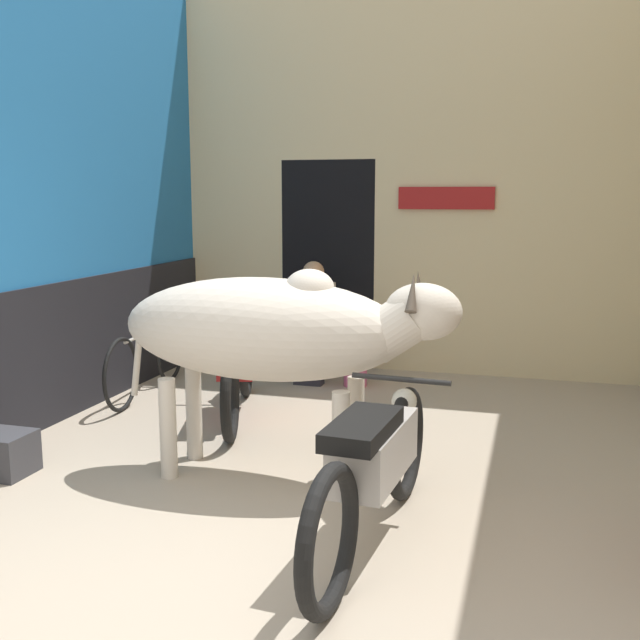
{
  "coord_description": "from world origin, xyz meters",
  "views": [
    {
      "loc": [
        1.34,
        -2.97,
        1.82
      ],
      "look_at": [
        -0.13,
        2.08,
        0.94
      ],
      "focal_mm": 42.0,
      "sensor_mm": 36.0,
      "label": 1
    }
  ],
  "objects_px": {
    "motorcycle_far": "(239,363)",
    "bicycle": "(148,360)",
    "cow": "(273,331)",
    "motorcycle_near": "(374,464)",
    "plastic_stool": "(355,364)",
    "shopkeeper_seated": "(312,320)"
  },
  "relations": [
    {
      "from": "motorcycle_far",
      "to": "shopkeeper_seated",
      "type": "height_order",
      "value": "shopkeeper_seated"
    },
    {
      "from": "cow",
      "to": "motorcycle_far",
      "type": "relative_size",
      "value": 1.15
    },
    {
      "from": "cow",
      "to": "motorcycle_near",
      "type": "distance_m",
      "value": 1.24
    },
    {
      "from": "cow",
      "to": "bicycle",
      "type": "height_order",
      "value": "cow"
    },
    {
      "from": "motorcycle_far",
      "to": "bicycle",
      "type": "height_order",
      "value": "motorcycle_far"
    },
    {
      "from": "motorcycle_near",
      "to": "shopkeeper_seated",
      "type": "distance_m",
      "value": 3.53
    },
    {
      "from": "motorcycle_far",
      "to": "bicycle",
      "type": "xyz_separation_m",
      "value": [
        -1.06,
        0.4,
        -0.12
      ]
    },
    {
      "from": "motorcycle_far",
      "to": "plastic_stool",
      "type": "xyz_separation_m",
      "value": [
        0.69,
        1.25,
        -0.24
      ]
    },
    {
      "from": "motorcycle_far",
      "to": "plastic_stool",
      "type": "distance_m",
      "value": 1.45
    },
    {
      "from": "motorcycle_near",
      "to": "bicycle",
      "type": "relative_size",
      "value": 1.2
    },
    {
      "from": "cow",
      "to": "motorcycle_far",
      "type": "distance_m",
      "value": 1.5
    },
    {
      "from": "bicycle",
      "to": "plastic_stool",
      "type": "relative_size",
      "value": 4.38
    },
    {
      "from": "motorcycle_far",
      "to": "bicycle",
      "type": "distance_m",
      "value": 1.14
    },
    {
      "from": "shopkeeper_seated",
      "to": "plastic_stool",
      "type": "height_order",
      "value": "shopkeeper_seated"
    },
    {
      "from": "plastic_stool",
      "to": "shopkeeper_seated",
      "type": "bearing_deg",
      "value": 174.37
    },
    {
      "from": "motorcycle_far",
      "to": "plastic_stool",
      "type": "relative_size",
      "value": 4.91
    },
    {
      "from": "motorcycle_far",
      "to": "bicycle",
      "type": "bearing_deg",
      "value": 159.41
    },
    {
      "from": "motorcycle_near",
      "to": "motorcycle_far",
      "type": "bearing_deg",
      "value": 128.37
    },
    {
      "from": "shopkeeper_seated",
      "to": "plastic_stool",
      "type": "bearing_deg",
      "value": -5.63
    },
    {
      "from": "motorcycle_far",
      "to": "shopkeeper_seated",
      "type": "relative_size",
      "value": 1.62
    },
    {
      "from": "shopkeeper_seated",
      "to": "motorcycle_far",
      "type": "bearing_deg",
      "value": -100.62
    },
    {
      "from": "shopkeeper_seated",
      "to": "bicycle",
      "type": "bearing_deg",
      "value": -145.56
    }
  ]
}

